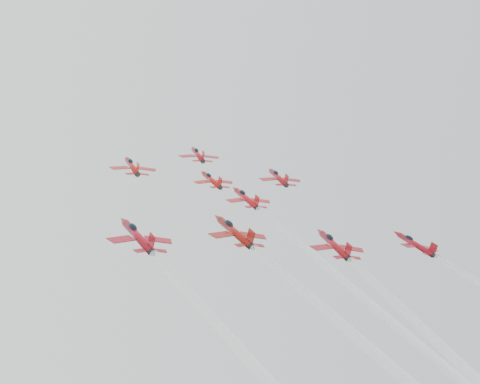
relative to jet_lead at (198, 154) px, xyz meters
name	(u,v)px	position (x,y,z in m)	size (l,w,h in m)	color
jet_lead	(198,154)	(0.00, 0.00, 0.00)	(9.61, 12.58, 7.08)	#AB1019
jet_row2_left	(132,166)	(-19.02, -12.28, -6.19)	(9.59, 12.54, 7.06)	#B31711
jet_row2_center	(211,180)	(-3.62, -17.17, -8.66)	(8.50, 11.12, 6.26)	#B31311
jet_row2_right	(278,177)	(14.50, -12.26, -6.18)	(9.73, 12.73, 7.16)	#A30F15
jet_center	(372,310)	(-0.26, -66.23, -33.43)	(9.21, 89.64, 45.95)	#B21117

